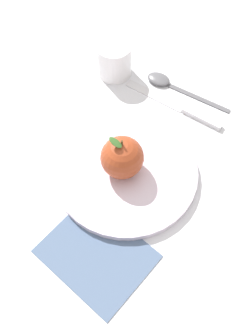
# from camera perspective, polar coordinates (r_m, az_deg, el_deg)

# --- Properties ---
(ground_plane) EXTENTS (2.40, 2.40, 0.00)m
(ground_plane) POSITION_cam_1_polar(r_m,az_deg,el_deg) (0.68, 2.26, 1.12)
(ground_plane) COLOR silver
(dinner_plate) EXTENTS (0.25, 0.25, 0.01)m
(dinner_plate) POSITION_cam_1_polar(r_m,az_deg,el_deg) (0.66, -0.00, -0.51)
(dinner_plate) COLOR silver
(dinner_plate) RESTS_ON ground_plane
(apple) EXTENTS (0.07, 0.07, 0.09)m
(apple) POSITION_cam_1_polar(r_m,az_deg,el_deg) (0.62, -0.58, 1.59)
(apple) COLOR #9E3D1E
(apple) RESTS_ON dinner_plate
(cup) EXTENTS (0.07, 0.07, 0.07)m
(cup) POSITION_cam_1_polar(r_m,az_deg,el_deg) (0.79, -1.78, 16.14)
(cup) COLOR white
(cup) RESTS_ON ground_plane
(knife) EXTENTS (0.17, 0.15, 0.01)m
(knife) POSITION_cam_1_polar(r_m,az_deg,el_deg) (0.75, 8.34, 8.88)
(knife) COLOR silver
(knife) RESTS_ON ground_plane
(spoon) EXTENTS (0.16, 0.13, 0.01)m
(spoon) POSITION_cam_1_polar(r_m,az_deg,el_deg) (0.79, 6.31, 12.52)
(spoon) COLOR #59595E
(spoon) RESTS_ON ground_plane
(linen_napkin) EXTENTS (0.20, 0.20, 0.00)m
(linen_napkin) POSITION_cam_1_polar(r_m,az_deg,el_deg) (0.60, -4.43, -12.69)
(linen_napkin) COLOR slate
(linen_napkin) RESTS_ON ground_plane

